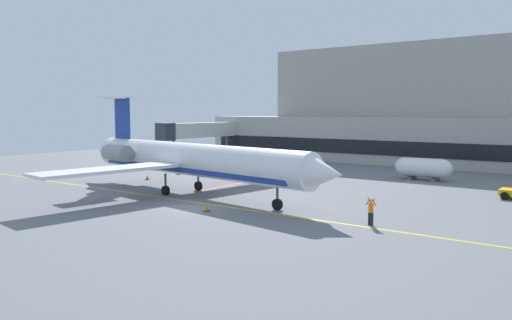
{
  "coord_description": "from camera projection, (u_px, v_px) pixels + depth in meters",
  "views": [
    {
      "loc": [
        28.15,
        -29.17,
        7.88
      ],
      "look_at": [
        -1.36,
        11.14,
        3.0
      ],
      "focal_mm": 35.14,
      "sensor_mm": 36.0,
      "label": 1
    }
  ],
  "objects": [
    {
      "name": "ground",
      "position": [
        189.0,
        209.0,
        40.75
      ],
      "size": [
        120.0,
        120.0,
        0.11
      ],
      "color": "slate"
    },
    {
      "name": "terminal_building",
      "position": [
        413.0,
        119.0,
        75.89
      ],
      "size": [
        73.89,
        12.02,
        18.11
      ],
      "color": "#ADA89E",
      "rests_on": "ground"
    },
    {
      "name": "jet_bridge_east",
      "position": [
        196.0,
        131.0,
        81.24
      ],
      "size": [
        2.4,
        17.14,
        6.11
      ],
      "color": "silver",
      "rests_on": "ground"
    },
    {
      "name": "regional_jet",
      "position": [
        188.0,
        159.0,
        47.62
      ],
      "size": [
        34.68,
        28.77,
        9.44
      ],
      "color": "white",
      "rests_on": "ground"
    },
    {
      "name": "pushback_tractor",
      "position": [
        267.0,
        167.0,
        63.01
      ],
      "size": [
        2.47,
        3.66,
        1.9
      ],
      "color": "silver",
      "rests_on": "ground"
    },
    {
      "name": "fuel_tank",
      "position": [
        423.0,
        168.0,
        57.38
      ],
      "size": [
        6.46,
        2.35,
        2.51
      ],
      "color": "white",
      "rests_on": "ground"
    },
    {
      "name": "marshaller",
      "position": [
        371.0,
        211.0,
        34.63
      ],
      "size": [
        0.83,
        0.34,
        1.97
      ],
      "color": "#191E33",
      "rests_on": "ground"
    },
    {
      "name": "safety_cone_alpha",
      "position": [
        147.0,
        177.0,
        57.85
      ],
      "size": [
        0.47,
        0.47,
        0.55
      ],
      "color": "orange",
      "rests_on": "ground"
    },
    {
      "name": "safety_cone_bravo",
      "position": [
        207.0,
        208.0,
        39.52
      ],
      "size": [
        0.47,
        0.47,
        0.55
      ],
      "color": "orange",
      "rests_on": "ground"
    },
    {
      "name": "safety_cone_charlie",
      "position": [
        178.0,
        173.0,
        62.51
      ],
      "size": [
        0.47,
        0.47,
        0.55
      ],
      "color": "orange",
      "rests_on": "ground"
    }
  ]
}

